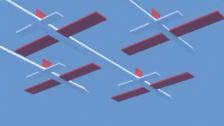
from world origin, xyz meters
TOP-DOWN VIEW (x-y plane):
  - jet_lead at (-0.12, -13.68)m, footprint 14.76×48.11m

SIDE VIEW (x-z plane):
  - jet_lead at x=-0.12m, z-range -1.35..1.09m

